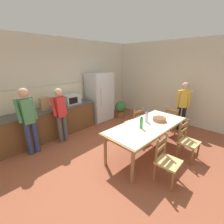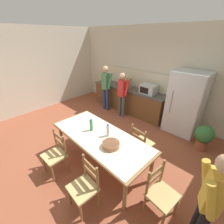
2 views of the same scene
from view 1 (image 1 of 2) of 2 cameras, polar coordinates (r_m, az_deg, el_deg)
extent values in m
plane|color=brown|center=(3.77, 2.74, -17.05)|extent=(8.32, 8.32, 0.00)
cube|color=beige|center=(5.24, -19.82, 9.53)|extent=(6.52, 0.12, 2.90)
cube|color=beige|center=(5.96, 24.38, 10.02)|extent=(0.12, 5.20, 2.90)
cube|color=brown|center=(4.87, -22.95, -4.20)|extent=(2.92, 0.62, 0.84)
cube|color=#4C4742|center=(4.72, -23.64, 0.74)|extent=(2.96, 0.66, 0.04)
cube|color=#B7BCC1|center=(4.53, -31.21, -1.14)|extent=(0.52, 0.38, 0.02)
cube|color=beige|center=(4.92, -25.58, 5.05)|extent=(2.92, 0.03, 0.60)
cube|color=silver|center=(5.72, -4.77, 5.64)|extent=(0.88, 0.68, 1.79)
cube|color=silver|center=(5.47, -2.31, 5.06)|extent=(0.85, 0.02, 1.72)
cylinder|color=#A5AAB2|center=(5.26, -4.22, 5.45)|extent=(0.02, 0.02, 0.63)
cube|color=#B2B7BC|center=(5.01, -15.20, 4.72)|extent=(0.50, 0.38, 0.30)
cube|color=black|center=(4.82, -14.48, 4.23)|extent=(0.30, 0.01, 0.19)
cube|color=tan|center=(4.62, -24.29, 2.89)|extent=(0.24, 0.16, 0.36)
cylinder|color=olive|center=(2.95, 7.85, -20.01)|extent=(0.07, 0.07, 0.73)
cylinder|color=olive|center=(4.53, 24.29, -6.88)|extent=(0.07, 0.07, 0.73)
cylinder|color=olive|center=(3.37, -2.56, -14.34)|extent=(0.07, 0.07, 0.73)
cylinder|color=olive|center=(4.81, 16.05, -4.36)|extent=(0.07, 0.07, 0.73)
cube|color=olive|center=(3.67, 13.49, -5.06)|extent=(2.29, 1.04, 0.04)
cube|color=beige|center=(3.66, 13.52, -4.72)|extent=(2.19, 0.99, 0.01)
cylinder|color=green|center=(3.39, 11.09, -4.19)|extent=(0.07, 0.07, 0.24)
cylinder|color=#2D51B2|center=(3.34, 11.23, -2.07)|extent=(0.04, 0.04, 0.03)
cylinder|color=silver|center=(3.76, 13.08, -1.98)|extent=(0.07, 0.07, 0.24)
cylinder|color=#2D51B2|center=(3.71, 13.23, -0.04)|extent=(0.04, 0.04, 0.03)
cylinder|color=#9E6642|center=(3.93, 17.58, -2.65)|extent=(0.32, 0.32, 0.09)
cylinder|color=#9E6642|center=(3.92, 17.63, -2.17)|extent=(0.31, 0.31, 0.02)
cylinder|color=olive|center=(4.91, 8.07, -5.31)|extent=(0.04, 0.04, 0.41)
cylinder|color=olive|center=(4.68, 5.02, -6.50)|extent=(0.04, 0.04, 0.41)
cylinder|color=olive|center=(4.71, 11.09, -6.60)|extent=(0.04, 0.04, 0.41)
cylinder|color=olive|center=(4.47, 8.07, -7.92)|extent=(0.04, 0.04, 0.41)
cube|color=tan|center=(4.60, 8.20, -4.03)|extent=(0.47, 0.45, 0.04)
cylinder|color=olive|center=(4.53, 11.47, -1.17)|extent=(0.04, 0.04, 0.46)
cylinder|color=olive|center=(4.27, 8.37, -2.24)|extent=(0.04, 0.04, 0.46)
cube|color=olive|center=(4.36, 10.06, -0.11)|extent=(0.36, 0.07, 0.07)
cube|color=olive|center=(4.41, 9.95, -1.97)|extent=(0.36, 0.07, 0.07)
cylinder|color=olive|center=(5.16, 24.68, -5.78)|extent=(0.04, 0.04, 0.41)
cylinder|color=olive|center=(5.30, 21.25, -4.62)|extent=(0.04, 0.04, 0.41)
cylinder|color=olive|center=(4.87, 22.84, -6.94)|extent=(0.04, 0.04, 0.41)
cylinder|color=olive|center=(5.03, 19.27, -5.68)|extent=(0.04, 0.04, 0.41)
cube|color=tan|center=(5.00, 22.33, -3.39)|extent=(0.45, 0.47, 0.04)
cylinder|color=olive|center=(4.70, 23.58, -1.71)|extent=(0.04, 0.04, 0.46)
cylinder|color=olive|center=(4.86, 19.88, -0.58)|extent=(0.04, 0.04, 0.46)
cube|color=olive|center=(4.73, 21.89, 0.33)|extent=(0.07, 0.36, 0.07)
cube|color=olive|center=(4.78, 21.66, -1.39)|extent=(0.07, 0.36, 0.07)
cylinder|color=olive|center=(3.08, 21.91, -23.49)|extent=(0.04, 0.04, 0.41)
cylinder|color=olive|center=(3.35, 24.34, -19.91)|extent=(0.04, 0.04, 0.41)
cylinder|color=olive|center=(3.17, 15.82, -21.33)|extent=(0.04, 0.04, 0.41)
cylinder|color=olive|center=(3.43, 18.76, -18.09)|extent=(0.04, 0.04, 0.41)
cube|color=tan|center=(3.11, 20.71, -17.44)|extent=(0.43, 0.41, 0.04)
cylinder|color=olive|center=(2.89, 16.69, -14.09)|extent=(0.04, 0.04, 0.46)
cylinder|color=olive|center=(3.17, 19.68, -11.19)|extent=(0.04, 0.04, 0.46)
cube|color=olive|center=(2.96, 18.52, -10.45)|extent=(0.36, 0.03, 0.07)
cube|color=olive|center=(3.04, 18.22, -12.95)|extent=(0.36, 0.03, 0.07)
cylinder|color=olive|center=(3.86, 28.15, -14.95)|extent=(0.04, 0.04, 0.41)
cylinder|color=olive|center=(4.16, 29.95, -12.73)|extent=(0.04, 0.04, 0.41)
cylinder|color=olive|center=(3.95, 23.47, -13.36)|extent=(0.04, 0.04, 0.41)
cylinder|color=olive|center=(4.24, 25.59, -11.33)|extent=(0.04, 0.04, 0.41)
cube|color=tan|center=(3.94, 27.29, -10.26)|extent=(0.45, 0.43, 0.04)
cylinder|color=olive|center=(3.73, 24.43, -7.15)|extent=(0.04, 0.04, 0.46)
cylinder|color=olive|center=(4.04, 26.54, -5.47)|extent=(0.04, 0.04, 0.46)
cube|color=olive|center=(3.83, 25.80, -4.53)|extent=(0.36, 0.05, 0.07)
cube|color=olive|center=(3.89, 25.48, -6.58)|extent=(0.36, 0.05, 0.07)
cylinder|color=navy|center=(4.20, -29.14, -9.09)|extent=(0.12, 0.12, 0.82)
cylinder|color=navy|center=(4.24, -27.07, -8.48)|extent=(0.12, 0.12, 0.82)
cube|color=#478456|center=(3.97, -29.65, 0.22)|extent=(0.23, 0.19, 0.58)
sphere|color=tan|center=(3.87, -30.70, 6.30)|extent=(0.22, 0.22, 0.22)
cylinder|color=#478456|center=(3.99, -32.18, 0.23)|extent=(0.09, 0.22, 0.55)
cylinder|color=#478456|center=(4.07, -27.87, 1.30)|extent=(0.09, 0.22, 0.55)
cylinder|color=#4C4C4C|center=(4.44, -19.12, -6.49)|extent=(0.11, 0.11, 0.76)
cylinder|color=#4C4C4C|center=(4.50, -17.43, -5.94)|extent=(0.11, 0.11, 0.76)
cube|color=red|center=(4.25, -19.17, 1.80)|extent=(0.21, 0.18, 0.54)
sphere|color=tan|center=(4.15, -19.78, 7.13)|extent=(0.20, 0.20, 0.20)
cylinder|color=red|center=(4.23, -21.39, 1.81)|extent=(0.09, 0.21, 0.52)
cylinder|color=red|center=(4.36, -17.85, 2.69)|extent=(0.09, 0.21, 0.52)
cylinder|color=black|center=(5.48, 25.40, -2.33)|extent=(0.12, 0.12, 0.79)
cylinder|color=black|center=(5.46, 23.79, -2.14)|extent=(0.12, 0.12, 0.79)
cube|color=gold|center=(5.28, 25.59, 4.57)|extent=(0.25, 0.27, 0.56)
sphere|color=tan|center=(5.21, 26.25, 8.99)|extent=(0.21, 0.21, 0.21)
cylinder|color=gold|center=(5.23, 27.35, 4.45)|extent=(0.23, 0.16, 0.53)
cylinder|color=gold|center=(5.21, 23.98, 4.88)|extent=(0.23, 0.16, 0.53)
cylinder|color=brown|center=(6.14, 3.19, -0.83)|extent=(0.28, 0.28, 0.26)
sphere|color=#337038|center=(6.04, 3.25, 2.00)|extent=(0.44, 0.44, 0.44)
camera|label=2|loc=(4.84, 46.43, 18.23)|focal=24.00mm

